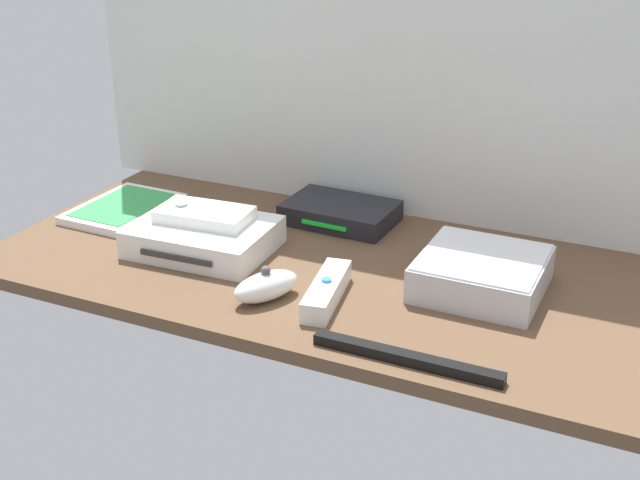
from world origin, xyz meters
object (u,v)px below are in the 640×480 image
(game_console, at_px, (204,237))
(remote_wand, at_px, (327,291))
(network_router, at_px, (340,213))
(remote_classic_pad, at_px, (204,215))
(mini_computer, at_px, (482,273))
(remote_nunchuk, at_px, (266,286))
(game_case, at_px, (124,209))
(sensor_bar, at_px, (406,358))

(game_console, xyz_separation_m, remote_wand, (0.24, -0.07, -0.01))
(network_router, height_order, remote_classic_pad, remote_classic_pad)
(mini_computer, distance_m, network_router, 0.32)
(network_router, distance_m, remote_nunchuk, 0.30)
(mini_computer, height_order, network_router, mini_computer)
(remote_wand, distance_m, remote_nunchuk, 0.08)
(game_console, xyz_separation_m, network_router, (0.15, 0.19, -0.00))
(remote_nunchuk, bearing_deg, remote_wand, 51.09)
(remote_wand, bearing_deg, mini_computer, 23.31)
(game_console, height_order, remote_classic_pad, remote_classic_pad)
(network_router, relative_size, remote_wand, 1.21)
(mini_computer, xyz_separation_m, game_case, (-0.64, 0.02, -0.02))
(remote_nunchuk, bearing_deg, remote_classic_pad, 174.75)
(mini_computer, height_order, game_case, mini_computer)
(network_router, height_order, remote_nunchuk, remote_nunchuk)
(mini_computer, bearing_deg, sensor_bar, -97.92)
(game_case, bearing_deg, sensor_bar, -20.77)
(remote_classic_pad, bearing_deg, game_console, -75.71)
(remote_wand, xyz_separation_m, sensor_bar, (0.15, -0.10, -0.01))
(remote_classic_pad, height_order, sensor_bar, remote_classic_pad)
(game_case, distance_m, network_router, 0.38)
(network_router, bearing_deg, remote_classic_pad, -128.16)
(remote_wand, bearing_deg, remote_nunchuk, -167.82)
(network_router, bearing_deg, sensor_bar, -54.02)
(mini_computer, relative_size, remote_classic_pad, 1.14)
(game_console, relative_size, network_router, 1.18)
(game_console, relative_size, sensor_bar, 0.90)
(network_router, height_order, remote_wand, same)
(mini_computer, xyz_separation_m, remote_wand, (-0.18, -0.12, -0.01))
(mini_computer, height_order, remote_wand, mini_computer)
(game_case, relative_size, remote_wand, 1.27)
(game_console, relative_size, remote_wand, 1.43)
(mini_computer, height_order, remote_classic_pad, remote_classic_pad)
(remote_nunchuk, bearing_deg, game_console, 177.12)
(game_case, relative_size, remote_nunchuk, 1.78)
(game_console, bearing_deg, mini_computer, 3.86)
(remote_wand, xyz_separation_m, remote_nunchuk, (-0.08, -0.03, 0.01))
(sensor_bar, bearing_deg, network_router, 124.04)
(game_case, distance_m, remote_nunchuk, 0.41)
(remote_nunchuk, bearing_deg, mini_computer, 59.17)
(mini_computer, relative_size, remote_wand, 1.13)
(game_console, distance_m, remote_nunchuk, 0.20)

